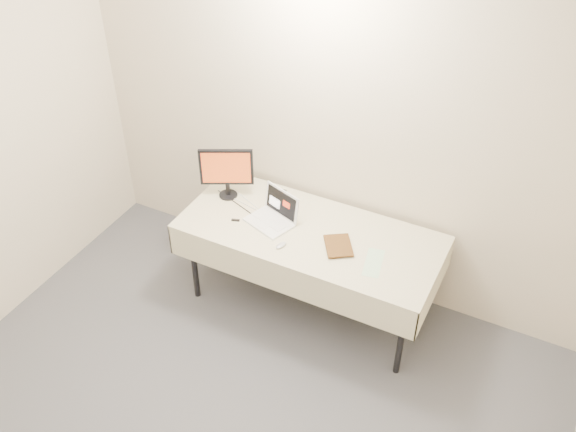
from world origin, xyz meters
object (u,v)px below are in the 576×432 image
at_px(table, 310,238).
at_px(monitor, 226,169).
at_px(laptop, 274,214).
at_px(book, 326,235).

height_order(table, monitor, monitor).
distance_m(laptop, book, 0.47).
bearing_deg(laptop, monitor, -174.40).
bearing_deg(laptop, table, 19.85).
relative_size(laptop, monitor, 0.95).
bearing_deg(table, book, -33.81).
bearing_deg(table, laptop, -179.25).
relative_size(monitor, book, 1.72).
xyz_separation_m(laptop, book, (0.45, -0.11, 0.06)).
bearing_deg(book, monitor, 133.70).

